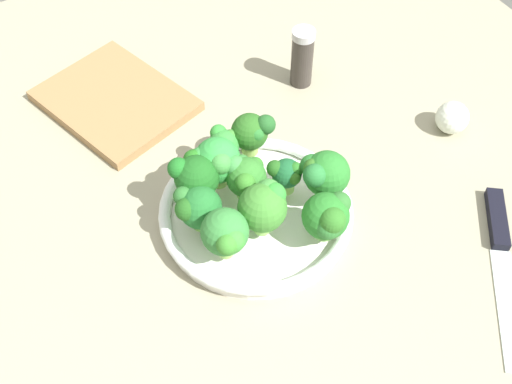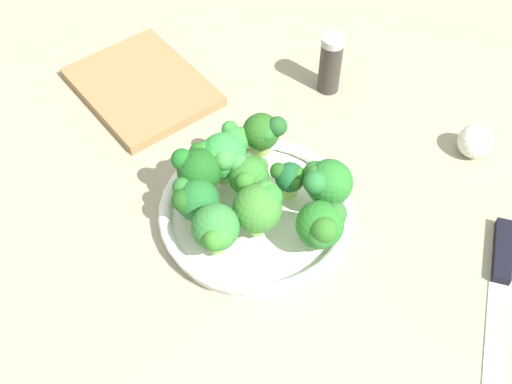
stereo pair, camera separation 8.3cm
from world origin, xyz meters
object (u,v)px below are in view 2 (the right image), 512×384
object	(u,v)px
broccoli_floret_1	(234,141)
broccoli_floret_4	(222,157)
broccoli_floret_3	(263,132)
knife	(501,282)
broccoli_floret_2	(259,206)
broccoli_floret_10	(198,169)
bowl	(256,213)
broccoli_floret_7	(290,178)
broccoli_floret_6	(216,230)
broccoli_floret_9	(321,226)
cutting_board	(142,87)
broccoli_floret_5	(326,182)
pepper_shaker	(330,63)
broccoli_floret_0	(249,176)
broccoli_floret_8	(195,200)
garlic_bulb	(475,141)

from	to	relation	value
broccoli_floret_1	broccoli_floret_4	bearing A→B (deg)	-38.65
broccoli_floret_3	knife	world-z (taller)	broccoli_floret_3
broccoli_floret_2	broccoli_floret_10	distance (cm)	10.07
broccoli_floret_1	broccoli_floret_4	world-z (taller)	broccoli_floret_4
bowl	broccoli_floret_7	bearing A→B (deg)	96.48
broccoli_floret_3	broccoli_floret_10	bearing A→B (deg)	-69.59
knife	broccoli_floret_7	bearing A→B (deg)	-135.00
broccoli_floret_6	broccoli_floret_7	bearing A→B (deg)	115.52
broccoli_floret_9	broccoli_floret_3	bearing A→B (deg)	-175.91
broccoli_floret_2	broccoli_floret_6	world-z (taller)	broccoli_floret_2
broccoli_floret_4	cutting_board	world-z (taller)	broccoli_floret_4
bowl	broccoli_floret_2	world-z (taller)	broccoli_floret_2
broccoli_floret_1	broccoli_floret_10	size ratio (longest dim) A/B	0.73
broccoli_floret_5	broccoli_floret_6	xyz separation A→B (cm)	(2.60, -15.54, 0.25)
broccoli_floret_2	broccoli_floret_10	xyz separation A→B (cm)	(-8.54, -5.33, -0.17)
bowl	broccoli_floret_5	size ratio (longest dim) A/B	3.55
broccoli_floret_9	broccoli_floret_4	bearing A→B (deg)	-150.41
broccoli_floret_2	pepper_shaker	xyz separation A→B (cm)	(-24.45, 20.73, -2.58)
broccoli_floret_4	pepper_shaker	size ratio (longest dim) A/B	0.75
broccoli_floret_0	broccoli_floret_10	world-z (taller)	broccoli_floret_10
broccoli_floret_3	pepper_shaker	world-z (taller)	pepper_shaker
broccoli_floret_6	broccoli_floret_10	distance (cm)	10.09
broccoli_floret_5	broccoli_floret_8	size ratio (longest dim) A/B	1.16
bowl	broccoli_floret_9	size ratio (longest dim) A/B	3.83
broccoli_floret_4	broccoli_floret_9	world-z (taller)	broccoli_floret_4
bowl	broccoli_floret_6	distance (cm)	10.58
bowl	broccoli_floret_0	xyz separation A→B (cm)	(-2.37, -0.11, 5.09)
broccoli_floret_0	broccoli_floret_10	distance (cm)	6.70
broccoli_floret_7	broccoli_floret_4	bearing A→B (deg)	-125.48
broccoli_floret_5	garlic_bulb	world-z (taller)	broccoli_floret_5
broccoli_floret_2	broccoli_floret_4	world-z (taller)	broccoli_floret_2
broccoli_floret_0	broccoli_floret_3	xyz separation A→B (cm)	(-6.49, 4.37, 0.30)
broccoli_floret_4	broccoli_floret_5	bearing A→B (deg)	53.12
broccoli_floret_8	pepper_shaker	bearing A→B (deg)	125.74
broccoli_floret_10	pepper_shaker	world-z (taller)	broccoli_floret_10
broccoli_floret_10	pepper_shaker	distance (cm)	30.64
knife	broccoli_floret_8	bearing A→B (deg)	-122.17
broccoli_floret_8	garlic_bulb	bearing A→B (deg)	89.71
broccoli_floret_5	broccoli_floret_8	bearing A→B (deg)	-101.81
broccoli_floret_2	cutting_board	distance (cm)	35.55
cutting_board	garlic_bulb	world-z (taller)	garlic_bulb
broccoli_floret_7	broccoli_floret_1	bearing A→B (deg)	-151.78
broccoli_floret_8	broccoli_floret_4	bearing A→B (deg)	133.57
broccoli_floret_1	broccoli_floret_8	xyz separation A→B (cm)	(8.46, -8.02, 0.38)
broccoli_floret_1	broccoli_floret_3	xyz separation A→B (cm)	(0.53, 4.11, 0.72)
garlic_bulb	bowl	bearing A→B (deg)	-88.77
broccoli_floret_1	broccoli_floret_2	xyz separation A→B (cm)	(12.97, -1.04, 1.53)
broccoli_floret_0	cutting_board	distance (cm)	29.89
knife	cutting_board	distance (cm)	60.87
broccoli_floret_2	pepper_shaker	distance (cm)	32.16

